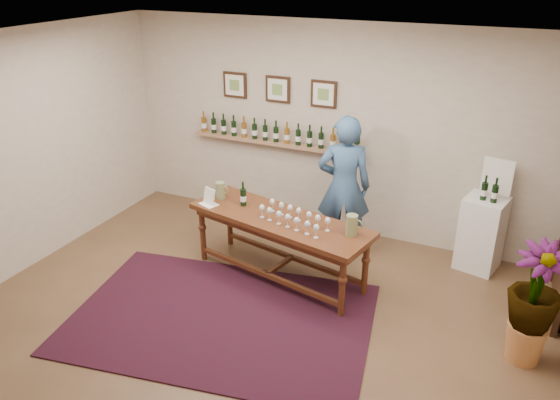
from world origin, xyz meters
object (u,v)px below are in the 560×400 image
at_px(tasting_table, 279,227).
at_px(potted_plant, 533,305).
at_px(person, 344,187).
at_px(display_pedestal, 481,233).

bearing_deg(tasting_table, potted_plant, 4.10).
height_order(tasting_table, person, person).
bearing_deg(potted_plant, display_pedestal, 110.37).
bearing_deg(tasting_table, display_pedestal, 41.90).
relative_size(potted_plant, person, 0.58).
height_order(tasting_table, potted_plant, potted_plant).
distance_m(display_pedestal, potted_plant, 1.71).
bearing_deg(potted_plant, person, 150.84).
bearing_deg(display_pedestal, potted_plant, -69.63).
height_order(display_pedestal, potted_plant, potted_plant).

